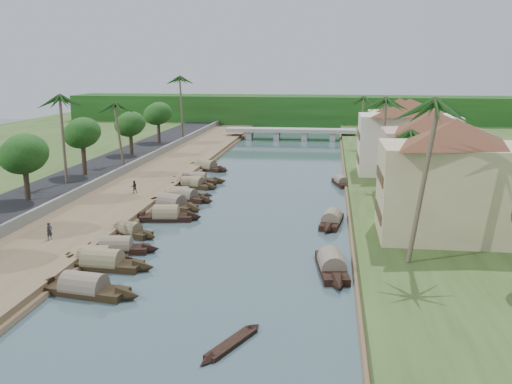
# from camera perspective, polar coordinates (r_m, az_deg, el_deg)

# --- Properties ---
(ground) EXTENTS (220.00, 220.00, 0.00)m
(ground) POSITION_cam_1_polar(r_m,az_deg,el_deg) (54.44, -1.95, -4.28)
(ground) COLOR #3C525A
(ground) RESTS_ON ground
(left_bank) EXTENTS (10.00, 180.00, 0.80)m
(left_bank) POSITION_cam_1_polar(r_m,az_deg,el_deg) (77.06, -11.30, 0.81)
(left_bank) COLOR brown
(left_bank) RESTS_ON ground
(right_bank) EXTENTS (16.00, 180.00, 1.20)m
(right_bank) POSITION_cam_1_polar(r_m,az_deg,el_deg) (73.71, 15.42, 0.23)
(right_bank) COLOR #2D461C
(right_bank) RESTS_ON ground
(road) EXTENTS (8.00, 180.00, 1.40)m
(road) POSITION_cam_1_polar(r_m,az_deg,el_deg) (80.13, -17.08, 1.16)
(road) COLOR black
(road) RESTS_ON ground
(retaining_wall) EXTENTS (0.40, 180.00, 1.10)m
(retaining_wall) POSITION_cam_1_polar(r_m,az_deg,el_deg) (78.33, -14.24, 1.56)
(retaining_wall) COLOR slate
(retaining_wall) RESTS_ON left_bank
(treeline) EXTENTS (120.00, 14.00, 8.00)m
(treeline) POSITION_cam_1_polar(r_m,az_deg,el_deg) (152.09, 4.27, 8.08)
(treeline) COLOR #1A3C10
(treeline) RESTS_ON ground
(bridge) EXTENTS (28.00, 4.00, 2.40)m
(bridge) POSITION_cam_1_polar(r_m,az_deg,el_deg) (124.49, 3.50, 6.05)
(bridge) COLOR gray
(bridge) RESTS_ON ground
(building_near) EXTENTS (14.85, 14.85, 10.20)m
(building_near) POSITION_cam_1_polar(r_m,az_deg,el_deg) (51.33, 19.02, 1.34)
(building_near) COLOR #CFC68B
(building_near) RESTS_ON right_bank
(building_mid) EXTENTS (14.11, 14.11, 9.70)m
(building_mid) POSITION_cam_1_polar(r_m,az_deg,el_deg) (67.07, 17.21, 3.74)
(building_mid) COLOR tan
(building_mid) RESTS_ON right_bank
(building_far) EXTENTS (15.59, 15.59, 10.20)m
(building_far) POSITION_cam_1_polar(r_m,az_deg,el_deg) (80.61, 14.90, 5.45)
(building_far) COLOR beige
(building_far) RESTS_ON right_bank
(building_distant) EXTENTS (12.62, 12.62, 9.20)m
(building_distant) POSITION_cam_1_polar(r_m,az_deg,el_deg) (100.53, 14.05, 6.54)
(building_distant) COLOR #CFC68B
(building_distant) RESTS_ON right_bank
(sampan_0) EXTENTS (9.08, 3.21, 2.33)m
(sampan_0) POSITION_cam_1_polar(r_m,az_deg,el_deg) (42.38, -16.81, -9.22)
(sampan_0) COLOR black
(sampan_0) RESTS_ON ground
(sampan_1) EXTENTS (7.28, 2.25, 2.15)m
(sampan_1) POSITION_cam_1_polar(r_m,az_deg,el_deg) (48.34, -15.83, -6.44)
(sampan_1) COLOR black
(sampan_1) RESTS_ON ground
(sampan_2) EXTENTS (8.98, 2.38, 2.33)m
(sampan_2) POSITION_cam_1_polar(r_m,az_deg,el_deg) (47.14, -15.10, -6.88)
(sampan_2) COLOR black
(sampan_2) RESTS_ON ground
(sampan_3) EXTENTS (7.75, 2.46, 2.07)m
(sampan_3) POSITION_cam_1_polar(r_m,az_deg,el_deg) (50.68, -13.78, -5.44)
(sampan_3) COLOR black
(sampan_3) RESTS_ON ground
(sampan_4) EXTENTS (6.68, 3.65, 1.92)m
(sampan_4) POSITION_cam_1_polar(r_m,az_deg,el_deg) (55.26, -12.64, -3.88)
(sampan_4) COLOR black
(sampan_4) RESTS_ON ground
(sampan_5) EXTENTS (7.78, 2.87, 2.40)m
(sampan_5) POSITION_cam_1_polar(r_m,az_deg,el_deg) (60.05, -8.96, -2.40)
(sampan_5) COLOR black
(sampan_5) RESTS_ON ground
(sampan_6) EXTENTS (8.47, 5.13, 2.47)m
(sampan_6) POSITION_cam_1_polar(r_m,az_deg,el_deg) (64.88, -8.44, -1.26)
(sampan_6) COLOR black
(sampan_6) RESTS_ON ground
(sampan_7) EXTENTS (6.41, 2.76, 1.74)m
(sampan_7) POSITION_cam_1_polar(r_m,az_deg,el_deg) (68.80, -8.14, -0.47)
(sampan_7) COLOR black
(sampan_7) RESTS_ON ground
(sampan_8) EXTENTS (6.44, 1.99, 2.00)m
(sampan_8) POSITION_cam_1_polar(r_m,az_deg,el_deg) (69.66, -7.58, -0.29)
(sampan_8) COLOR black
(sampan_8) RESTS_ON ground
(sampan_9) EXTENTS (8.42, 4.66, 2.14)m
(sampan_9) POSITION_cam_1_polar(r_m,az_deg,el_deg) (68.60, -7.17, -0.47)
(sampan_9) COLOR black
(sampan_9) RESTS_ON ground
(sampan_10) EXTENTS (7.67, 3.61, 2.09)m
(sampan_10) POSITION_cam_1_polar(r_m,az_deg,el_deg) (75.42, -6.35, 0.73)
(sampan_10) COLOR black
(sampan_10) RESTS_ON ground
(sampan_11) EXTENTS (7.73, 4.83, 2.22)m
(sampan_11) POSITION_cam_1_polar(r_m,az_deg,el_deg) (75.55, -6.54, 0.75)
(sampan_11) COLOR black
(sampan_11) RESTS_ON ground
(sampan_12) EXTENTS (9.19, 1.92, 2.19)m
(sampan_12) POSITION_cam_1_polar(r_m,az_deg,el_deg) (78.70, -6.18, 1.24)
(sampan_12) COLOR black
(sampan_12) RESTS_ON ground
(sampan_13) EXTENTS (8.57, 5.37, 2.35)m
(sampan_13) POSITION_cam_1_polar(r_m,az_deg,el_deg) (88.09, -5.02, 2.47)
(sampan_13) COLOR black
(sampan_13) RESTS_ON ground
(sampan_14) EXTENTS (2.97, 9.65, 2.29)m
(sampan_14) POSITION_cam_1_polar(r_m,az_deg,el_deg) (45.40, 7.58, -7.30)
(sampan_14) COLOR black
(sampan_14) RESTS_ON ground
(sampan_15) EXTENTS (2.69, 8.11, 2.15)m
(sampan_15) POSITION_cam_1_polar(r_m,az_deg,el_deg) (58.22, 7.57, -2.84)
(sampan_15) COLOR black
(sampan_15) RESTS_ON ground
(sampan_16) EXTENTS (3.04, 7.16, 1.79)m
(sampan_16) POSITION_cam_1_polar(r_m,az_deg,el_deg) (77.41, 8.55, 0.97)
(sampan_16) COLOR black
(sampan_16) RESTS_ON ground
(canoe_0) EXTENTS (3.25, 5.81, 0.80)m
(canoe_0) POSITION_cam_1_polar(r_m,az_deg,el_deg) (33.94, -2.46, -14.92)
(canoe_0) COLOR black
(canoe_0) RESTS_ON ground
(canoe_1) EXTENTS (5.62, 2.11, 0.90)m
(canoe_1) POSITION_cam_1_polar(r_m,az_deg,el_deg) (52.27, -14.09, -5.27)
(canoe_1) COLOR black
(canoe_1) RESTS_ON ground
(canoe_2) EXTENTS (4.89, 0.99, 0.71)m
(canoe_2) POSITION_cam_1_polar(r_m,az_deg,el_deg) (70.79, -6.27, -0.30)
(canoe_2) COLOR black
(canoe_2) RESTS_ON ground
(palm_0) EXTENTS (3.20, 3.20, 13.56)m
(palm_0) POSITION_cam_1_polar(r_m,az_deg,el_deg) (42.58, 16.26, 8.23)
(palm_0) COLOR brown
(palm_0) RESTS_ON ground
(palm_1) EXTENTS (3.20, 3.20, 9.78)m
(palm_1) POSITION_cam_1_polar(r_m,az_deg,el_deg) (57.40, 14.90, 5.63)
(palm_1) COLOR brown
(palm_1) RESTS_ON ground
(palm_2) EXTENTS (3.20, 3.20, 12.10)m
(palm_2) POSITION_cam_1_polar(r_m,az_deg,el_deg) (71.24, 12.77, 8.81)
(palm_2) COLOR brown
(palm_2) RESTS_ON ground
(palm_3) EXTENTS (3.20, 3.20, 10.64)m
(palm_3) POSITION_cam_1_polar(r_m,az_deg,el_deg) (91.40, 12.25, 8.71)
(palm_3) COLOR brown
(palm_3) RESTS_ON ground
(palm_5) EXTENTS (3.20, 3.20, 12.21)m
(palm_5) POSITION_cam_1_polar(r_m,az_deg,el_deg) (73.85, -18.97, 8.81)
(palm_5) COLOR brown
(palm_5) RESTS_ON ground
(palm_6) EXTENTS (3.20, 3.20, 10.44)m
(palm_6) POSITION_cam_1_polar(r_m,az_deg,el_deg) (86.05, -13.52, 8.44)
(palm_6) COLOR brown
(palm_6) RESTS_ON ground
(palm_7) EXTENTS (3.20, 3.20, 10.46)m
(palm_7) POSITION_cam_1_polar(r_m,az_deg,el_deg) (104.70, 10.56, 9.13)
(palm_7) COLOR brown
(palm_7) RESTS_ON ground
(palm_8) EXTENTS (3.20, 3.20, 13.67)m
(palm_8) POSITION_cam_1_polar(r_m,az_deg,el_deg) (113.74, -7.48, 11.15)
(palm_8) COLOR brown
(palm_8) RESTS_ON ground
(tree_2) EXTENTS (4.91, 4.91, 7.06)m
(tree_2) POSITION_cam_1_polar(r_m,az_deg,el_deg) (66.18, -22.18, 3.46)
(tree_2) COLOR #49392A
(tree_2) RESTS_ON ground
(tree_3) EXTENTS (4.53, 4.53, 7.48)m
(tree_3) POSITION_cam_1_polar(r_m,az_deg,el_deg) (79.16, -16.98, 5.59)
(tree_3) COLOR #49392A
(tree_3) RESTS_ON ground
(tree_4) EXTENTS (4.55, 4.55, 6.82)m
(tree_4) POSITION_cam_1_polar(r_m,az_deg,el_deg) (96.13, -12.46, 6.59)
(tree_4) COLOR #49392A
(tree_4) RESTS_ON ground
(tree_5) EXTENTS (4.81, 4.81, 7.38)m
(tree_5) POSITION_cam_1_polar(r_m,az_deg,el_deg) (110.66, -9.76, 7.68)
(tree_5) COLOR #49392A
(tree_5) RESTS_ON ground
(tree_6) EXTENTS (4.69, 4.69, 7.10)m
(tree_6) POSITION_cam_1_polar(r_m,az_deg,el_deg) (82.15, 18.31, 5.30)
(tree_6) COLOR #49392A
(tree_6) RESTS_ON ground
(person_near) EXTENTS (0.60, 0.68, 1.57)m
(person_near) POSITION_cam_1_polar(r_m,az_deg,el_deg) (53.12, -19.96, -3.69)
(person_near) COLOR #28262E
(person_near) RESTS_ON left_bank
(person_far) EXTENTS (0.93, 0.86, 1.52)m
(person_far) POSITION_cam_1_polar(r_m,az_deg,el_deg) (69.73, -12.10, 0.52)
(person_far) COLOR #312F22
(person_far) RESTS_ON left_bank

